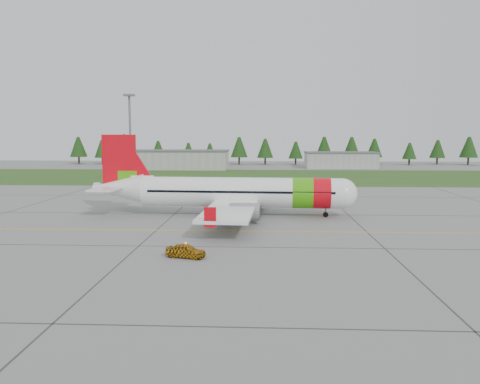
{
  "coord_description": "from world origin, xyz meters",
  "views": [
    {
      "loc": [
        -2.42,
        -46.48,
        11.32
      ],
      "look_at": [
        -5.32,
        15.8,
        3.74
      ],
      "focal_mm": 35.0,
      "sensor_mm": 36.0,
      "label": 1
    }
  ],
  "objects": [
    {
      "name": "hangar_east",
      "position": [
        25.0,
        118.0,
        2.6
      ],
      "size": [
        24.0,
        12.0,
        5.2
      ],
      "primitive_type": "cube",
      "color": "#A8A8A3",
      "rests_on": "ground"
    },
    {
      "name": "taxi_guideline",
      "position": [
        0.0,
        8.0,
        0.01
      ],
      "size": [
        120.0,
        0.25,
        0.02
      ],
      "primitive_type": "cube",
      "color": "gold",
      "rests_on": "ground"
    },
    {
      "name": "service_van",
      "position": [
        -37.47,
        50.82,
        1.95
      ],
      "size": [
        1.55,
        1.48,
        3.9
      ],
      "primitive_type": "imported",
      "rotation": [
        0.0,
        0.0,
        0.16
      ],
      "color": "silver",
      "rests_on": "ground"
    },
    {
      "name": "floodlight_mast",
      "position": [
        -32.0,
        58.0,
        10.0
      ],
      "size": [
        0.5,
        0.5,
        20.0
      ],
      "primitive_type": "cylinder",
      "color": "slate",
      "rests_on": "ground"
    },
    {
      "name": "treeline",
      "position": [
        0.0,
        138.0,
        5.0
      ],
      "size": [
        160.0,
        8.0,
        10.0
      ],
      "primitive_type": null,
      "color": "#1C3F14",
      "rests_on": "ground"
    },
    {
      "name": "aircraft",
      "position": [
        -6.24,
        18.84,
        3.29
      ],
      "size": [
        37.72,
        34.74,
        11.42
      ],
      "rotation": [
        0.0,
        0.0,
        -0.05
      ],
      "color": "white",
      "rests_on": "ground"
    },
    {
      "name": "ground",
      "position": [
        0.0,
        0.0,
        0.0
      ],
      "size": [
        320.0,
        320.0,
        0.0
      ],
      "primitive_type": "plane",
      "color": "gray",
      "rests_on": "ground"
    },
    {
      "name": "hangar_west",
      "position": [
        -30.0,
        110.0,
        3.0
      ],
      "size": [
        32.0,
        14.0,
        6.0
      ],
      "primitive_type": "cube",
      "color": "#A8A8A3",
      "rests_on": "ground"
    },
    {
      "name": "grass_strip",
      "position": [
        0.0,
        82.0,
        0.01
      ],
      "size": [
        320.0,
        50.0,
        0.03
      ],
      "primitive_type": "cube",
      "color": "#30561E",
      "rests_on": "ground"
    },
    {
      "name": "follow_me_car",
      "position": [
        -9.44,
        -4.26,
        1.88
      ],
      "size": [
        1.62,
        1.78,
        3.76
      ],
      "primitive_type": "imported",
      "rotation": [
        0.0,
        0.0,
        1.32
      ],
      "color": "#FFAE0E",
      "rests_on": "ground"
    }
  ]
}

